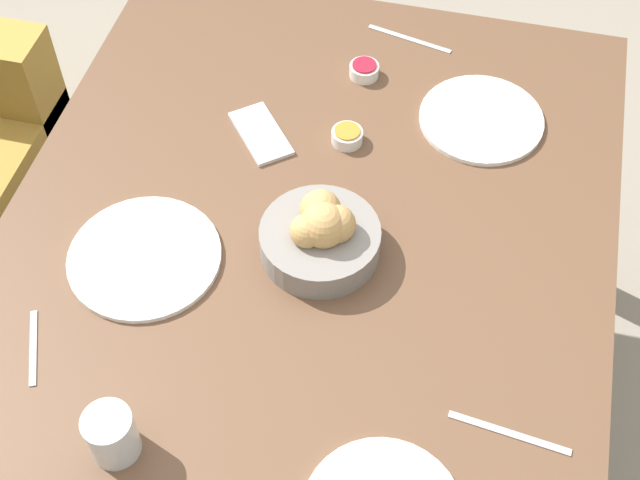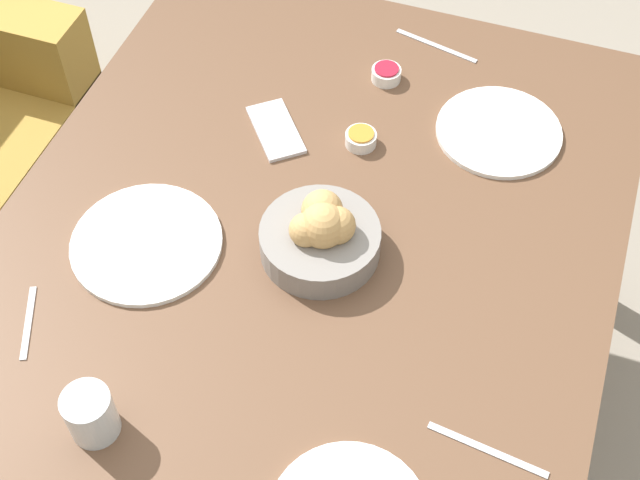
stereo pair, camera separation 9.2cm
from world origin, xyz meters
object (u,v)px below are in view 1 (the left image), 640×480
plate_near_right (481,119)px  fork_silver (509,433)px  water_tumbler (111,435)px  spoon_coffee (33,347)px  jam_bowl_honey (347,136)px  bread_basket (321,234)px  plate_far_center (144,257)px  cell_phone (261,134)px  jam_bowl_berry (364,70)px  knife_silver (409,39)px

plate_near_right → fork_silver: size_ratio=1.29×
water_tumbler → spoon_coffee: 0.24m
jam_bowl_honey → fork_silver: jam_bowl_honey is taller
bread_basket → plate_far_center: (-0.09, 0.29, -0.04)m
cell_phone → plate_far_center: bearing=161.0°
plate_far_center → spoon_coffee: 0.24m
water_tumbler → jam_bowl_honey: size_ratio=1.50×
water_tumbler → cell_phone: size_ratio=0.55×
plate_near_right → water_tumbler: bearing=151.4°
plate_near_right → plate_far_center: bearing=131.9°
water_tumbler → jam_bowl_honey: bearing=-15.9°
cell_phone → jam_bowl_honey: bearing=-82.2°
plate_near_right → water_tumbler: (-0.80, 0.44, 0.04)m
jam_bowl_berry → spoon_coffee: size_ratio=0.45×
plate_far_center → water_tumbler: bearing=-166.5°
bread_basket → jam_bowl_berry: size_ratio=3.47×
water_tumbler → jam_bowl_honey: (0.69, -0.20, -0.03)m
spoon_coffee → jam_bowl_berry: bearing=-27.1°
jam_bowl_honey → knife_silver: 0.33m
bread_basket → knife_silver: (0.58, -0.05, -0.04)m
plate_near_right → jam_bowl_honey: bearing=115.2°
plate_far_center → cell_phone: size_ratio=1.61×
jam_bowl_berry → jam_bowl_honey: same height
fork_silver → cell_phone: 0.73m
jam_bowl_berry → spoon_coffee: (-0.75, 0.38, -0.01)m
jam_bowl_honey → spoon_coffee: 0.68m
jam_bowl_honey → plate_far_center: bearing=141.7°
jam_bowl_honey → jam_bowl_berry: bearing=1.9°
plate_near_right → plate_far_center: (-0.46, 0.52, 0.00)m
jam_bowl_honey → spoon_coffee: size_ratio=0.45×
fork_silver → water_tumbler: bearing=105.7°
plate_far_center → cell_phone: plate_far_center is taller
plate_far_center → jam_bowl_berry: bearing=-26.7°
bread_basket → plate_far_center: bread_basket is taller
plate_far_center → plate_near_right: bearing=-48.1°
jam_bowl_honey → knife_silver: (0.32, -0.06, -0.01)m
bread_basket → water_tumbler: size_ratio=2.31×
plate_far_center → spoon_coffee: bearing=151.8°
plate_far_center → water_tumbler: (-0.34, -0.08, 0.04)m
knife_silver → plate_far_center: bearing=153.0°
plate_far_center → fork_silver: 0.67m
fork_silver → spoon_coffee: bearing=92.2°
jam_bowl_berry → knife_silver: 0.15m
jam_bowl_honey → water_tumbler: bearing=164.1°
fork_silver → spoon_coffee: (-0.03, 0.75, 0.00)m
jam_bowl_berry → spoon_coffee: bearing=152.9°
cell_phone → knife_silver: bearing=-33.8°
jam_bowl_berry → plate_near_right: bearing=-106.7°
water_tumbler → knife_silver: size_ratio=0.49×
bread_basket → fork_silver: bread_basket is taller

